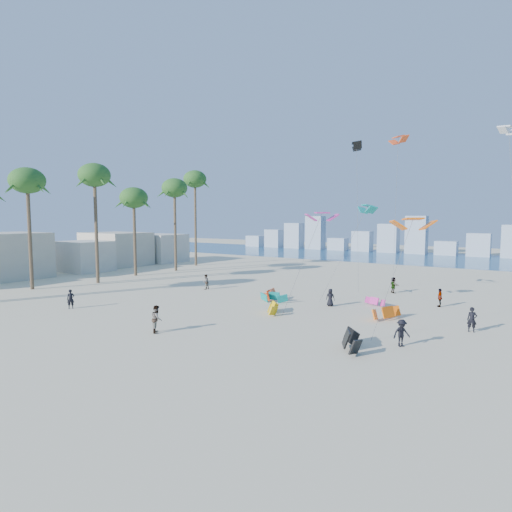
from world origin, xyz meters
The scene contains 10 objects.
ground centered at (0.00, 0.00, 0.00)m, with size 220.00×220.00×0.00m, color beige.
ocean centered at (0.00, 72.00, 0.01)m, with size 220.00×220.00×0.00m, color navy.
kitesurfer_near centered at (-9.58, 5.54, 0.85)m, with size 0.62×0.41×1.70m, color black.
kitesurfer_mid centered at (2.52, 4.40, 0.95)m, with size 0.93×0.72×1.90m, color gray.
kitesurfers_far centered at (11.16, 20.37, 0.84)m, with size 27.75×20.06×1.75m.
grounded_kites centered at (9.54, 15.19, 0.46)m, with size 14.06×16.04×1.04m.
flying_kites centered at (13.71, 24.47, 12.04)m, with size 21.69×25.73×17.91m.
palm_row centered at (-21.43, 16.17, 11.96)m, with size 8.59×44.80×15.77m.
beachfront_buildings centered at (-33.69, 20.82, 2.67)m, with size 11.50×43.00×6.00m.
distant_skyline centered at (-1.19, 82.00, 3.09)m, with size 85.00×3.00×8.40m.
Camera 1 is at (24.37, -15.57, 7.95)m, focal length 29.61 mm.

